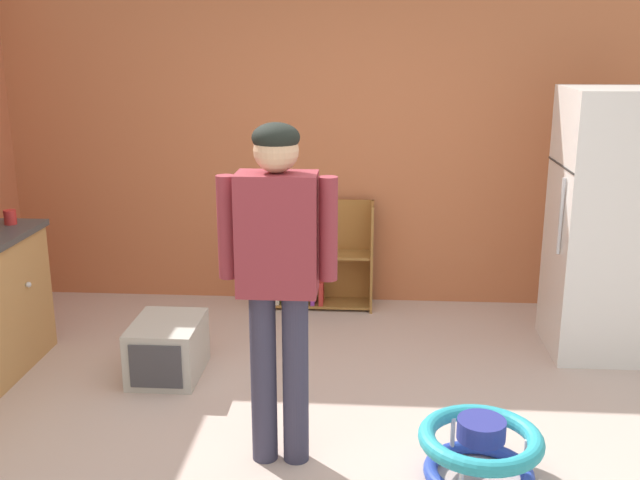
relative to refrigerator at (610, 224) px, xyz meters
name	(u,v)px	position (x,y,z in m)	size (l,w,h in m)	color
ground_plane	(311,446)	(-1.88, -1.41, -0.89)	(12.00, 12.00, 0.00)	#C6AFA2
back_wall	(335,135)	(-1.88, 0.92, 0.46)	(5.20, 0.06, 2.70)	#C06C42
refrigerator	(610,224)	(0.00, 0.00, 0.00)	(0.73, 0.68, 1.78)	white
bookshelf	(316,262)	(-2.01, 0.74, -0.53)	(0.80, 0.28, 0.85)	olive
standing_person	(278,264)	(-2.02, -1.53, 0.15)	(0.57, 0.22, 1.72)	#36354A
baby_walker	(480,450)	(-1.04, -1.65, -0.73)	(0.60, 0.60, 0.32)	#2B47B7
pet_carrier	(168,348)	(-2.86, -0.61, -0.71)	(0.42, 0.55, 0.36)	beige
red_cup	(10,217)	(-3.94, -0.31, 0.06)	(0.08, 0.08, 0.10)	red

